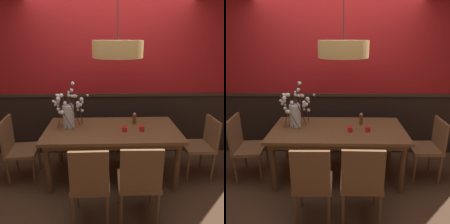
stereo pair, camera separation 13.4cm
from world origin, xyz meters
TOP-DOWN VIEW (x-y plane):
  - ground_plane at (0.00, 0.00)m, footprint 24.00×24.00m
  - back_wall at (0.00, 0.77)m, footprint 5.36×0.14m
  - dining_table at (0.00, 0.00)m, footprint 1.85×0.93m
  - chair_near_side_left at (-0.25, -0.90)m, footprint 0.41×0.39m
  - chair_far_side_right at (0.24, 0.86)m, footprint 0.42×0.44m
  - chair_head_east_end at (1.30, -0.01)m, footprint 0.42×0.42m
  - chair_far_side_left at (-0.29, 0.87)m, footprint 0.46×0.44m
  - chair_near_side_right at (0.26, -0.86)m, footprint 0.45×0.43m
  - chair_head_west_end at (-1.34, -0.03)m, footprint 0.44×0.49m
  - vase_with_blossoms at (-0.61, 0.08)m, footprint 0.52×0.38m
  - candle_holder_nearer_center at (0.16, -0.10)m, footprint 0.07×0.07m
  - candle_holder_nearer_edge at (0.40, -0.10)m, footprint 0.07×0.07m
  - condiment_bottle at (0.33, 0.17)m, footprint 0.05×0.05m
  - pendant_lamp at (0.07, -0.05)m, footprint 0.62×0.62m

SIDE VIEW (x-z plane):
  - ground_plane at x=0.00m, z-range 0.00..0.00m
  - chair_far_side_right at x=0.24m, z-range 0.05..0.97m
  - chair_head_east_end at x=1.30m, z-range 0.06..0.96m
  - chair_head_west_end at x=-1.34m, z-range 0.06..0.98m
  - chair_near_side_right at x=0.26m, z-range 0.06..1.00m
  - chair_near_side_left at x=-0.25m, z-range 0.06..1.00m
  - chair_far_side_left at x=-0.29m, z-range 0.06..1.02m
  - dining_table at x=0.00m, z-range 0.29..1.05m
  - candle_holder_nearer_center at x=0.16m, z-range 0.75..0.83m
  - candle_holder_nearer_edge at x=0.40m, z-range 0.75..0.83m
  - condiment_bottle at x=0.33m, z-range 0.75..0.92m
  - vase_with_blossoms at x=-0.61m, z-range 0.63..1.28m
  - back_wall at x=0.00m, z-range -0.01..2.80m
  - pendant_lamp at x=0.07m, z-range 1.28..2.37m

